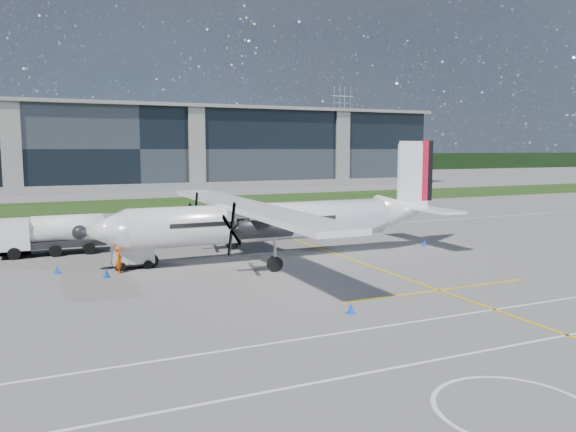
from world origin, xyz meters
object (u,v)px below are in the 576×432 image
Objects in this scene: safety_cone_portwing at (351,308)px; safety_cone_stbdwing at (194,230)px; turboprop_aircraft at (277,199)px; ground_crew_person at (119,258)px; fuel_tanker_truck at (44,235)px; baggage_tug at (133,255)px; pylon_east at (342,128)px; safety_cone_fwd at (57,270)px; safety_cone_nose_port at (106,273)px; safety_cone_tail at (424,243)px.

safety_cone_stbdwing is (-0.15, 27.80, 0.00)m from safety_cone_portwing.
ground_crew_person is at bearing -175.84° from turboprop_aircraft.
turboprop_aircraft is 16.88m from fuel_tanker_truck.
pylon_east is at bearing 56.17° from baggage_tug.
baggage_tug is at bearing -20.32° from ground_crew_person.
safety_cone_portwing is at bearing -62.10° from baggage_tug.
ground_crew_person is at bearing -128.21° from baggage_tug.
safety_cone_portwing is (12.67, -21.39, -1.16)m from fuel_tanker_truck.
ground_crew_person is 3.80m from safety_cone_fwd.
safety_cone_stbdwing is (7.46, 13.44, -0.56)m from baggage_tug.
safety_cone_stbdwing is at bearing 27.10° from fuel_tanker_truck.
ground_crew_person is at bearing 45.51° from safety_cone_nose_port.
fuel_tanker_truck is at bearing -152.90° from safety_cone_stbdwing.
safety_cone_tail is (23.85, 1.07, 0.00)m from safety_cone_nose_port.
ground_crew_person is at bearing -179.48° from safety_cone_tail.
safety_cone_fwd and safety_cone_stbdwing have the same top height.
safety_cone_portwing is 19.57m from safety_cone_tail.
baggage_tug reaches higher than safety_cone_stbdwing.
fuel_tanker_truck reaches higher than safety_cone_nose_port.
pylon_east reaches higher than ground_crew_person.
fuel_tanker_truck is (-14.86, 7.54, -2.68)m from turboprop_aircraft.
pylon_east is 173.18m from baggage_tug.
ground_crew_person is at bearing -64.09° from fuel_tanker_truck.
safety_cone_fwd is 3.45m from safety_cone_nose_port.
baggage_tug is at bearing 177.04° from turboprop_aircraft.
baggage_tug is 15.38m from safety_cone_stbdwing.
baggage_tug reaches higher than safety_cone_fwd.
pylon_east is at bearing 59.05° from turboprop_aircraft.
safety_cone_stbdwing is at bearing 99.54° from turboprop_aircraft.
turboprop_aircraft is 14.81m from safety_cone_fwd.
ground_crew_person reaches higher than safety_cone_nose_port.
turboprop_aircraft is 54.54× the size of safety_cone_nose_port.
pylon_east is at bearing 60.71° from safety_cone_portwing.
safety_cone_stbdwing and safety_cone_tail have the same top height.
pylon_east is 60.00× the size of safety_cone_portwing.
baggage_tug is at bearing 117.90° from safety_cone_portwing.
pylon_east is 1.10× the size of turboprop_aircraft.
safety_cone_nose_port is (2.63, -2.24, 0.00)m from safety_cone_fwd.
baggage_tug is 5.40× the size of safety_cone_nose_port.
safety_cone_fwd is (-3.48, 1.38, -0.69)m from ground_crew_person.
safety_cone_nose_port is at bearing 127.82° from safety_cone_portwing.
turboprop_aircraft is at bearing -120.95° from pylon_east.
safety_cone_stbdwing is (11.95, 13.35, 0.00)m from safety_cone_fwd.
safety_cone_tail is at bearing -2.83° from baggage_tug.
safety_cone_portwing is (7.60, -14.36, -0.56)m from baggage_tug.
safety_cone_fwd is 26.51m from safety_cone_tail.
safety_cone_tail is (14.38, 13.27, 0.00)m from safety_cone_portwing.
baggage_tug is at bearing -1.06° from safety_cone_fwd.
fuel_tanker_truck is at bearing 94.68° from safety_cone_fwd.
safety_cone_nose_port is 1.00× the size of safety_cone_tail.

